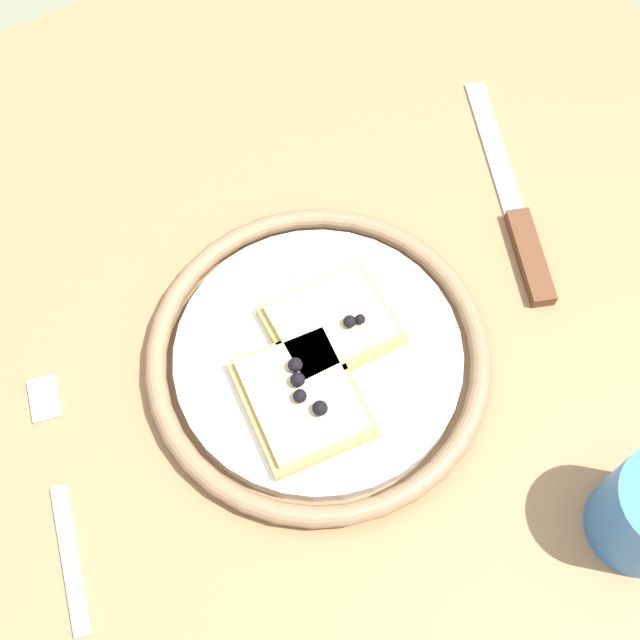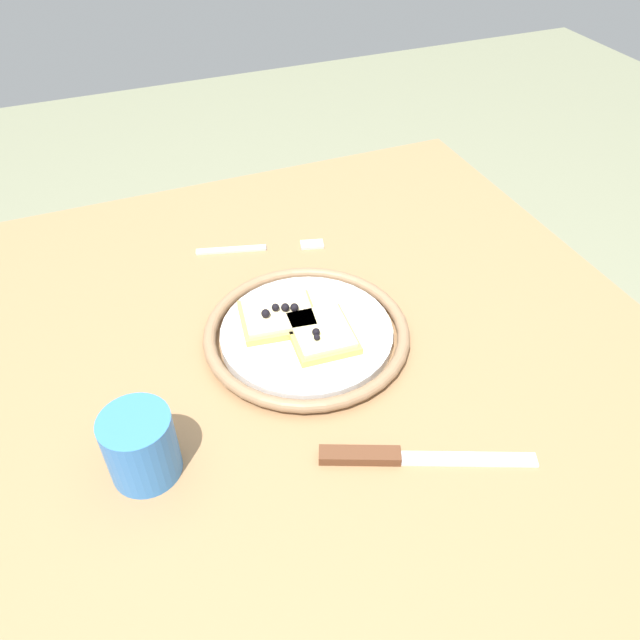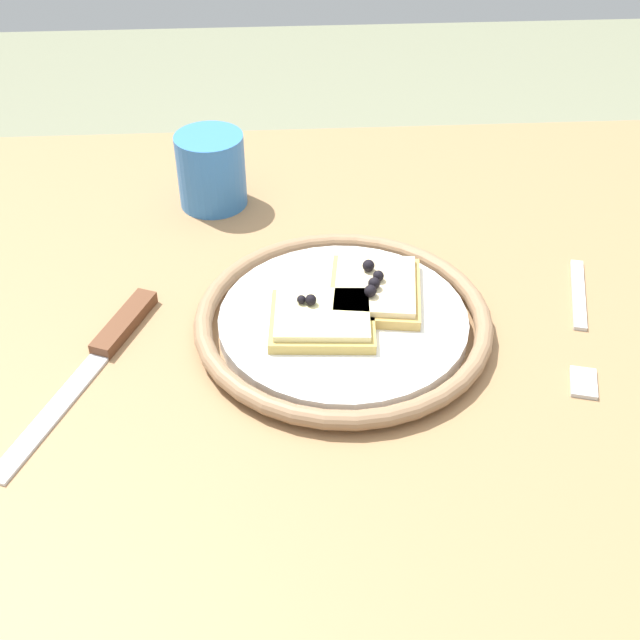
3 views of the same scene
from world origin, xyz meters
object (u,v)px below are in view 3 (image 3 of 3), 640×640
(dining_table, at_px, (334,420))
(cup, at_px, (211,170))
(knife, at_px, (106,346))
(plate, at_px, (343,321))
(pizza_slice_near, at_px, (322,319))
(fork, at_px, (580,324))
(pizza_slice_far, at_px, (375,289))

(dining_table, bearing_deg, cup, -65.36)
(dining_table, distance_m, knife, 0.23)
(plate, relative_size, pizza_slice_near, 2.76)
(plate, bearing_deg, fork, 177.87)
(plate, height_order, fork, plate)
(dining_table, height_order, pizza_slice_far, pizza_slice_far)
(dining_table, relative_size, plate, 3.41)
(pizza_slice_far, bearing_deg, pizza_slice_near, 38.03)
(pizza_slice_near, bearing_deg, dining_table, 131.57)
(pizza_slice_far, xyz_separation_m, cup, (0.16, -0.21, 0.02))
(dining_table, height_order, pizza_slice_near, pizza_slice_near)
(pizza_slice_near, distance_m, cup, 0.27)
(pizza_slice_far, distance_m, cup, 0.26)
(pizza_slice_near, distance_m, pizza_slice_far, 0.07)
(pizza_slice_far, relative_size, cup, 1.33)
(dining_table, bearing_deg, fork, -175.69)
(dining_table, height_order, plate, plate)
(plate, bearing_deg, pizza_slice_near, 32.07)
(knife, distance_m, cup, 0.27)
(pizza_slice_near, height_order, cup, cup)
(pizza_slice_far, xyz_separation_m, knife, (0.25, 0.04, -0.02))
(pizza_slice_near, xyz_separation_m, knife, (0.19, 0.00, -0.02))
(dining_table, xyz_separation_m, cup, (0.12, -0.26, 0.13))
(cup, bearing_deg, plate, 118.62)
(pizza_slice_near, bearing_deg, cup, -66.43)
(plate, relative_size, knife, 1.19)
(cup, bearing_deg, fork, 145.16)
(pizza_slice_far, distance_m, knife, 0.25)
(pizza_slice_far, relative_size, knife, 0.48)
(pizza_slice_near, height_order, pizza_slice_far, pizza_slice_far)
(pizza_slice_near, relative_size, pizza_slice_far, 0.90)
(pizza_slice_near, xyz_separation_m, cup, (0.11, -0.25, 0.02))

